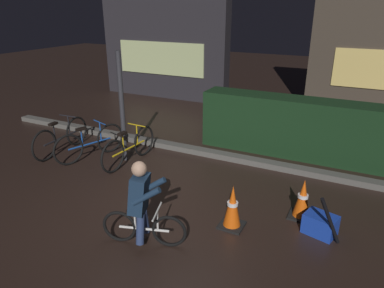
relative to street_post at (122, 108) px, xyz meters
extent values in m
plane|color=black|center=(1.70, -1.20, -1.14)|extent=(40.00, 40.00, 0.00)
cube|color=#56544F|center=(1.70, 1.00, -1.08)|extent=(12.00, 0.24, 0.12)
cube|color=black|center=(3.50, 1.90, -0.51)|extent=(4.80, 0.70, 1.27)
cube|color=#262328|center=(-2.14, 5.30, 0.84)|extent=(4.70, 0.50, 3.97)
cube|color=#BFCC8C|center=(-2.14, 5.03, 0.25)|extent=(3.29, 0.04, 1.10)
cylinder|color=#2D2D33|center=(0.00, 0.00, 0.00)|extent=(0.10, 0.10, 2.28)
torus|color=black|center=(-1.54, 0.21, -0.80)|extent=(0.09, 0.68, 0.68)
torus|color=black|center=(-1.48, -0.81, -0.80)|extent=(0.09, 0.68, 0.68)
cylinder|color=black|center=(-1.51, -0.30, -0.80)|extent=(0.10, 1.02, 0.04)
cylinder|color=black|center=(-1.50, -0.48, -0.61)|extent=(0.03, 0.03, 0.38)
cube|color=black|center=(-1.50, -0.48, -0.42)|extent=(0.11, 0.21, 0.05)
cylinder|color=black|center=(-1.53, -0.02, -0.59)|extent=(0.03, 0.03, 0.43)
cylinder|color=black|center=(-1.53, -0.02, -0.37)|extent=(0.46, 0.05, 0.02)
torus|color=black|center=(-0.55, 0.21, -0.81)|extent=(0.25, 0.64, 0.66)
torus|color=black|center=(-0.87, -0.73, -0.81)|extent=(0.25, 0.64, 0.66)
cylinder|color=#19479E|center=(-0.71, -0.26, -0.81)|extent=(0.35, 0.95, 0.04)
cylinder|color=#19479E|center=(-0.77, -0.43, -0.62)|extent=(0.03, 0.03, 0.37)
cube|color=black|center=(-0.77, -0.43, -0.44)|extent=(0.16, 0.22, 0.05)
cylinder|color=#19479E|center=(-0.63, -0.01, -0.60)|extent=(0.03, 0.03, 0.42)
cylinder|color=#19479E|center=(-0.63, -0.01, -0.39)|extent=(0.44, 0.17, 0.02)
torus|color=black|center=(0.22, 0.40, -0.81)|extent=(0.08, 0.67, 0.67)
torus|color=black|center=(0.17, -0.61, -0.81)|extent=(0.08, 0.67, 0.67)
cylinder|color=gold|center=(0.19, -0.10, -0.81)|extent=(0.09, 1.00, 0.04)
cylinder|color=gold|center=(0.18, -0.28, -0.62)|extent=(0.03, 0.03, 0.38)
cube|color=black|center=(0.18, -0.28, -0.43)|extent=(0.11, 0.21, 0.05)
cylinder|color=gold|center=(0.21, 0.17, -0.59)|extent=(0.03, 0.03, 0.42)
cylinder|color=gold|center=(0.21, 0.17, -0.38)|extent=(0.46, 0.05, 0.02)
cube|color=black|center=(2.91, -1.30, -1.13)|extent=(0.36, 0.36, 0.03)
cone|color=#EA560F|center=(2.91, -1.30, -0.79)|extent=(0.26, 0.26, 0.64)
cylinder|color=white|center=(2.91, -1.30, -0.76)|extent=(0.16, 0.16, 0.05)
cube|color=black|center=(3.79, -0.58, -1.13)|extent=(0.36, 0.36, 0.03)
cone|color=#EA560F|center=(3.79, -0.58, -0.80)|extent=(0.26, 0.26, 0.61)
cylinder|color=white|center=(3.79, -0.58, -0.77)|extent=(0.16, 0.16, 0.05)
cube|color=#193DB7|center=(4.11, -0.90, -0.99)|extent=(0.51, 0.42, 0.30)
torus|color=black|center=(2.32, -2.13, -0.90)|extent=(0.48, 0.19, 0.48)
torus|color=black|center=(1.65, -2.34, -0.90)|extent=(0.48, 0.19, 0.48)
cylinder|color=silver|center=(1.98, -2.24, -0.90)|extent=(0.68, 0.24, 0.04)
cylinder|color=silver|center=(1.87, -2.27, -0.77)|extent=(0.03, 0.03, 0.26)
cube|color=black|center=(1.87, -2.27, -0.64)|extent=(0.22, 0.15, 0.05)
cylinder|color=silver|center=(2.17, -2.18, -0.75)|extent=(0.03, 0.03, 0.30)
cylinder|color=silver|center=(2.17, -2.18, -0.60)|extent=(0.16, 0.45, 0.02)
cylinder|color=navy|center=(1.94, -2.15, -0.84)|extent=(0.17, 0.23, 0.42)
cylinder|color=navy|center=(1.99, -2.34, -0.84)|extent=(0.17, 0.23, 0.42)
cube|color=#192D47|center=(1.95, -2.25, -0.36)|extent=(0.34, 0.38, 0.54)
sphere|color=tan|center=(1.96, -2.24, 0.00)|extent=(0.20, 0.20, 0.20)
cylinder|color=#192D47|center=(2.04, -2.07, -0.31)|extent=(0.40, 0.19, 0.29)
cylinder|color=#192D47|center=(2.12, -2.34, -0.31)|extent=(0.40, 0.19, 0.29)
ellipsoid|color=maroon|center=(1.83, -2.08, -0.41)|extent=(0.35, 0.25, 0.24)
cylinder|color=black|center=(4.25, -1.15, -0.75)|extent=(0.33, 0.33, 0.78)
camera|label=1|loc=(4.40, -5.60, 1.95)|focal=33.21mm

